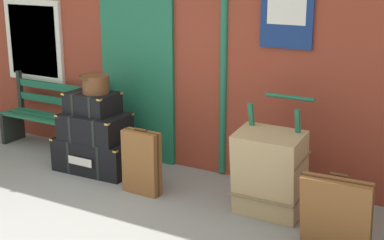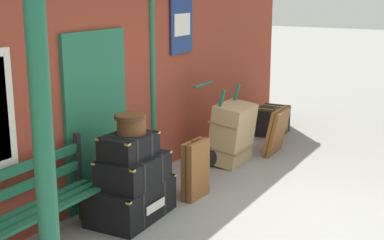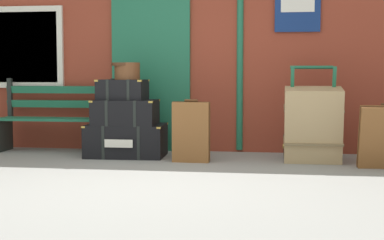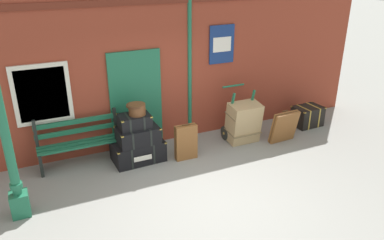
% 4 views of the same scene
% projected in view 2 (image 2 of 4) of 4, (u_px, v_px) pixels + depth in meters
% --- Properties ---
extents(ground_plane, '(60.00, 60.00, 0.00)m').
position_uv_depth(ground_plane, '(301.00, 230.00, 5.98)').
color(ground_plane, gray).
extents(brick_facade, '(10.40, 0.35, 3.20)m').
position_uv_depth(brick_facade, '(106.00, 68.00, 6.83)').
color(brick_facade, brown).
rests_on(brick_facade, ground).
extents(lamp_post, '(0.28, 0.28, 2.92)m').
position_uv_depth(lamp_post, '(48.00, 212.00, 3.70)').
color(lamp_post, '#1E6647').
rests_on(lamp_post, ground).
extents(platform_bench, '(1.60, 0.43, 1.01)m').
position_uv_depth(platform_bench, '(39.00, 207.00, 5.46)').
color(platform_bench, '#1E6647').
rests_on(platform_bench, ground).
extents(steamer_trunk_base, '(1.04, 0.69, 0.43)m').
position_uv_depth(steamer_trunk_base, '(131.00, 200.00, 6.25)').
color(steamer_trunk_base, black).
rests_on(steamer_trunk_base, ground).
extents(steamer_trunk_middle, '(0.82, 0.57, 0.33)m').
position_uv_depth(steamer_trunk_middle, '(134.00, 170.00, 6.14)').
color(steamer_trunk_middle, black).
rests_on(steamer_trunk_middle, steamer_trunk_base).
extents(steamer_trunk_top, '(0.62, 0.46, 0.27)m').
position_uv_depth(steamer_trunk_top, '(129.00, 146.00, 6.05)').
color(steamer_trunk_top, black).
rests_on(steamer_trunk_top, steamer_trunk_middle).
extents(round_hatbox, '(0.37, 0.34, 0.22)m').
position_uv_depth(round_hatbox, '(131.00, 123.00, 6.04)').
color(round_hatbox, brown).
rests_on(round_hatbox, steamer_trunk_top).
extents(porters_trolley, '(0.71, 0.68, 1.18)m').
position_uv_depth(porters_trolley, '(221.00, 144.00, 8.25)').
color(porters_trolley, black).
rests_on(porters_trolley, ground).
extents(large_brown_trunk, '(0.70, 0.54, 0.93)m').
position_uv_depth(large_brown_trunk, '(232.00, 134.00, 8.12)').
color(large_brown_trunk, tan).
rests_on(large_brown_trunk, ground).
extents(suitcase_beige, '(0.46, 0.17, 0.77)m').
position_uv_depth(suitcase_beige, '(195.00, 170.00, 6.82)').
color(suitcase_beige, brown).
rests_on(suitcase_beige, ground).
extents(suitcase_oxblood, '(0.65, 0.29, 0.75)m').
position_uv_depth(suitcase_oxblood, '(277.00, 131.00, 8.64)').
color(suitcase_oxblood, brown).
rests_on(suitcase_oxblood, ground).
extents(corner_trunk, '(0.71, 0.52, 0.49)m').
position_uv_depth(corner_trunk, '(272.00, 121.00, 9.84)').
color(corner_trunk, black).
rests_on(corner_trunk, ground).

